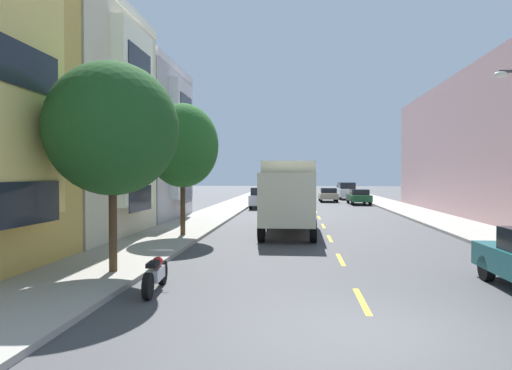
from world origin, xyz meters
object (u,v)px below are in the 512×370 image
object	(u,v)px
parked_hatchback_black	(342,191)
parked_motorcycle	(156,274)
parked_sedan_forest	(359,196)
moving_champagne_sedan	(328,194)
parked_suv_white	(346,191)
street_tree_nearest	(112,129)
parked_sedan_sky	(271,192)
street_tree_second	(183,146)
delivery_box_truck	(289,192)
parked_pickup_silver	(263,198)

from	to	relation	value
parked_hatchback_black	parked_motorcycle	xyz separation A→B (m)	(-9.17, -49.87, -0.35)
parked_sedan_forest	moving_champagne_sedan	distance (m)	5.04
parked_suv_white	parked_motorcycle	distance (m)	44.03
street_tree_nearest	parked_hatchback_black	xyz separation A→B (m)	(10.81, 48.38, -3.25)
parked_sedan_sky	parked_sedan_forest	size ratio (longest dim) A/B	0.99
parked_sedan_sky	street_tree_second	bearing A→B (deg)	-93.20
street_tree_nearest	parked_sedan_sky	world-z (taller)	street_tree_nearest
parked_suv_white	moving_champagne_sedan	bearing A→B (deg)	-115.12
street_tree_nearest	moving_champagne_sedan	size ratio (longest dim) A/B	1.26
street_tree_nearest	parked_suv_white	xyz separation A→B (m)	(10.62, 41.61, -3.02)
street_tree_nearest	parked_motorcycle	distance (m)	4.23
parked_hatchback_black	parked_suv_white	distance (m)	6.77
parked_sedan_forest	street_tree_second	bearing A→B (deg)	-113.81
street_tree_nearest	parked_motorcycle	size ratio (longest dim) A/B	2.76
street_tree_second	parked_suv_white	xyz separation A→B (m)	(10.62, 33.91, -3.06)
delivery_box_truck	parked_suv_white	xyz separation A→B (m)	(6.02, 31.36, -0.94)
street_tree_nearest	parked_sedan_forest	world-z (taller)	street_tree_nearest
moving_champagne_sedan	parked_motorcycle	bearing A→B (deg)	-99.79
parked_sedan_forest	parked_hatchback_black	bearing A→B (deg)	89.88
delivery_box_truck	parked_sedan_sky	size ratio (longest dim) A/B	1.81
parked_suv_white	moving_champagne_sedan	xyz separation A→B (m)	(-2.42, -5.15, -0.24)
parked_hatchback_black	moving_champagne_sedan	size ratio (longest dim) A/B	0.89
parked_suv_white	parked_motorcycle	bearing A→B (deg)	-101.75
street_tree_second	parked_motorcycle	xyz separation A→B (m)	(1.65, -9.19, -3.64)
parked_hatchback_black	parked_motorcycle	bearing A→B (deg)	-100.41
moving_champagne_sedan	parked_motorcycle	distance (m)	38.51
street_tree_second	parked_sedan_sky	distance (m)	35.11
parked_hatchback_black	parked_sedan_forest	size ratio (longest dim) A/B	0.88
parked_hatchback_black	parked_pickup_silver	bearing A→B (deg)	-111.67
parked_hatchback_black	parked_motorcycle	world-z (taller)	parked_hatchback_black
parked_suv_white	parked_motorcycle	xyz separation A→B (m)	(-8.97, -43.10, -0.58)
parked_hatchback_black	parked_pickup_silver	xyz separation A→B (m)	(-8.71, -21.91, 0.07)
parked_hatchback_black	parked_motorcycle	size ratio (longest dim) A/B	1.95
delivery_box_truck	parked_pickup_silver	size ratio (longest dim) A/B	1.53
parked_motorcycle	parked_suv_white	bearing A→B (deg)	78.25
parked_sedan_sky	parked_motorcycle	bearing A→B (deg)	-90.39
parked_sedan_forest	parked_motorcycle	size ratio (longest dim) A/B	2.21
parked_pickup_silver	parked_motorcycle	bearing A→B (deg)	-90.94
parked_sedan_forest	parked_motorcycle	bearing A→B (deg)	-105.20
delivery_box_truck	parked_sedan_sky	xyz separation A→B (m)	(-2.65, 32.35, -1.18)
parked_sedan_sky	parked_motorcycle	distance (m)	44.09
street_tree_second	parked_motorcycle	bearing A→B (deg)	-79.82
street_tree_second	parked_motorcycle	world-z (taller)	street_tree_second
parked_sedan_sky	parked_pickup_silver	distance (m)	16.13
parked_suv_white	parked_sedan_forest	bearing A→B (deg)	-89.01
delivery_box_truck	moving_champagne_sedan	world-z (taller)	delivery_box_truck
parked_hatchback_black	parked_suv_white	bearing A→B (deg)	-91.67
street_tree_nearest	parked_sedan_sky	size ratio (longest dim) A/B	1.26
street_tree_second	parked_sedan_forest	size ratio (longest dim) A/B	1.27
street_tree_nearest	street_tree_second	world-z (taller)	street_tree_second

